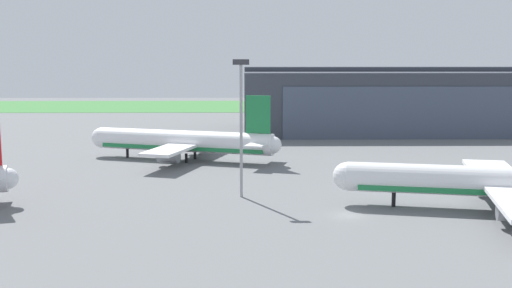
{
  "coord_description": "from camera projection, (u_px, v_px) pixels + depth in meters",
  "views": [
    {
      "loc": [
        -13.43,
        -78.39,
        21.13
      ],
      "look_at": [
        -11.87,
        24.46,
        5.98
      ],
      "focal_mm": 42.96,
      "sensor_mm": 36.0,
      "label": 1
    }
  ],
  "objects": [
    {
      "name": "grass_field_strip",
      "position": [
        280.0,
        106.0,
        250.41
      ],
      "size": [
        440.0,
        56.0,
        0.08
      ],
      "primitive_type": "cube",
      "color": "#417D3F",
      "rests_on": "ground_plane"
    },
    {
      "name": "airliner_far_right",
      "position": [
        183.0,
        142.0,
        122.02
      ],
      "size": [
        38.94,
        30.82,
        13.31
      ],
      "color": "white",
      "rests_on": "ground_plane"
    },
    {
      "name": "maintenance_hangar",
      "position": [
        388.0,
        101.0,
        168.22
      ],
      "size": [
        78.88,
        33.82,
        17.67
      ],
      "color": "#383D47",
      "rests_on": "ground_plane"
    },
    {
      "name": "airliner_near_left",
      "position": [
        500.0,
        183.0,
        82.32
      ],
      "size": [
        43.75,
        38.75,
        13.11
      ],
      "color": "white",
      "rests_on": "ground_plane"
    },
    {
      "name": "ground_plane",
      "position": [
        349.0,
        215.0,
        80.82
      ],
      "size": [
        440.0,
        440.0,
        0.0
      ],
      "primitive_type": "plane",
      "color": "slate"
    },
    {
      "name": "apron_light_mast",
      "position": [
        241.0,
        118.0,
        89.64
      ],
      "size": [
        2.4,
        0.5,
        20.38
      ],
      "color": "#99999E",
      "rests_on": "ground_plane"
    }
  ]
}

